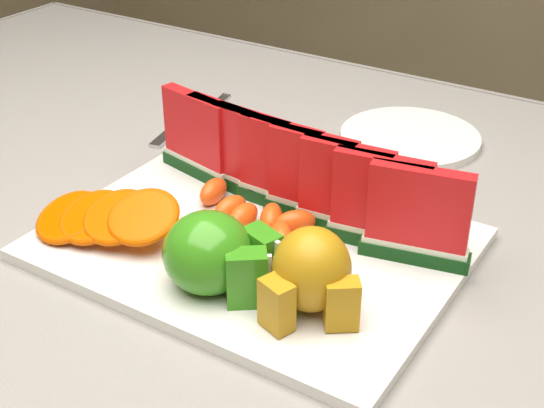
{
  "coord_description": "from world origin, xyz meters",
  "views": [
    {
      "loc": [
        0.44,
        -0.55,
        1.18
      ],
      "look_at": [
        0.1,
        -0.01,
        0.81
      ],
      "focal_mm": 50.0,
      "sensor_mm": 36.0,
      "label": 1
    }
  ],
  "objects_px": {
    "platter": "(255,244)",
    "apple_cluster": "(216,255)",
    "pear_cluster": "(311,273)",
    "fork": "(187,119)",
    "side_plate": "(410,137)"
  },
  "relations": [
    {
      "from": "platter",
      "to": "apple_cluster",
      "type": "relative_size",
      "value": 3.5
    },
    {
      "from": "platter",
      "to": "pear_cluster",
      "type": "bearing_deg",
      "value": -33.48
    },
    {
      "from": "apple_cluster",
      "to": "fork",
      "type": "relative_size",
      "value": 0.59
    },
    {
      "from": "platter",
      "to": "side_plate",
      "type": "relative_size",
      "value": 1.97
    },
    {
      "from": "platter",
      "to": "fork",
      "type": "relative_size",
      "value": 2.06
    },
    {
      "from": "platter",
      "to": "pear_cluster",
      "type": "xyz_separation_m",
      "value": [
        0.1,
        -0.07,
        0.04
      ]
    },
    {
      "from": "platter",
      "to": "fork",
      "type": "distance_m",
      "value": 0.33
    },
    {
      "from": "platter",
      "to": "side_plate",
      "type": "height_order",
      "value": "platter"
    },
    {
      "from": "side_plate",
      "to": "fork",
      "type": "relative_size",
      "value": 1.04
    },
    {
      "from": "fork",
      "to": "side_plate",
      "type": "bearing_deg",
      "value": 19.79
    },
    {
      "from": "side_plate",
      "to": "fork",
      "type": "distance_m",
      "value": 0.3
    },
    {
      "from": "side_plate",
      "to": "fork",
      "type": "height_order",
      "value": "side_plate"
    },
    {
      "from": "side_plate",
      "to": "platter",
      "type": "bearing_deg",
      "value": -95.57
    },
    {
      "from": "pear_cluster",
      "to": "apple_cluster",
      "type": "bearing_deg",
      "value": -170.89
    },
    {
      "from": "platter",
      "to": "fork",
      "type": "xyz_separation_m",
      "value": [
        -0.25,
        0.22,
        -0.0
      ]
    }
  ]
}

